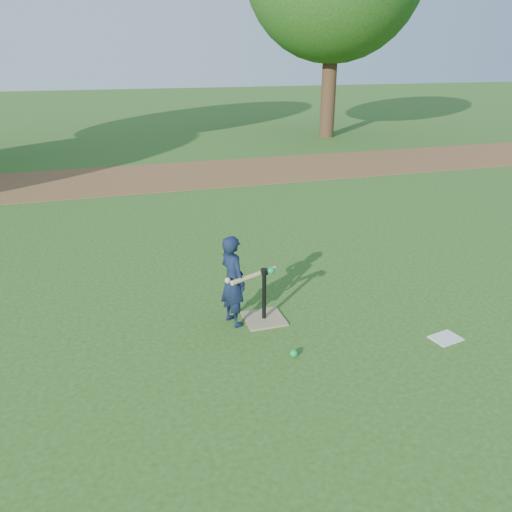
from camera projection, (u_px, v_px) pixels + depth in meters
name	position (u px, v px, depth m)	size (l,w,h in m)	color
ground	(243.00, 331.00, 5.34)	(80.00, 80.00, 0.00)	#285116
dirt_strip	(157.00, 177.00, 11.97)	(24.00, 3.00, 0.01)	brown
child	(233.00, 281.00, 5.32)	(0.37, 0.24, 1.01)	black
wiffle_ball_ground	(294.00, 353.00, 4.87)	(0.08, 0.08, 0.08)	#0D9141
clipboard	(446.00, 338.00, 5.19)	(0.30, 0.23, 0.01)	silver
batting_tee	(264.00, 311.00, 5.53)	(0.43, 0.43, 0.61)	#92835D
swing_action	(255.00, 275.00, 5.29)	(0.62, 0.28, 0.12)	tan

